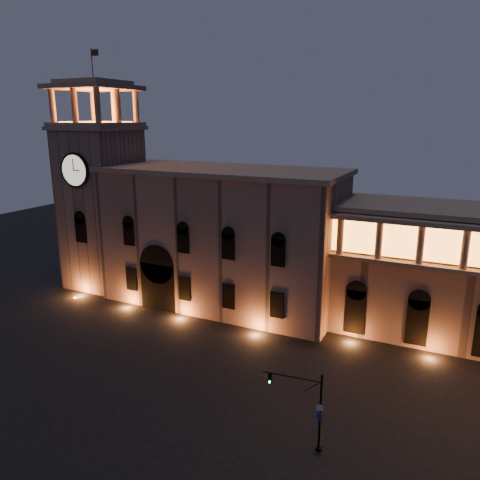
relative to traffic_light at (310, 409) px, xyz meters
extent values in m
plane|color=black|center=(-16.96, 0.59, -3.25)|extent=(160.00, 160.00, 0.00)
cube|color=#8B6A5B|center=(-18.96, 22.59, 5.25)|extent=(30.00, 12.00, 17.00)
cube|color=gray|center=(-18.96, 22.59, 14.05)|extent=(30.80, 12.80, 0.60)
cube|color=black|center=(-24.96, 17.19, -0.25)|extent=(5.00, 1.40, 6.00)
cylinder|color=black|center=(-24.96, 17.19, 2.75)|extent=(5.00, 1.40, 5.00)
cube|color=orange|center=(-24.96, 16.99, -0.45)|extent=(4.20, 0.20, 5.00)
cube|color=#8B6A5B|center=(-37.46, 21.59, 7.75)|extent=(9.00, 9.00, 22.00)
cube|color=gray|center=(-37.46, 21.59, 19.00)|extent=(9.80, 9.80, 0.50)
cylinder|color=black|center=(-37.46, 16.91, 13.75)|extent=(4.60, 0.35, 4.60)
cylinder|color=beige|center=(-37.46, 16.77, 13.75)|extent=(4.00, 0.12, 4.00)
cube|color=gray|center=(-37.46, 21.59, 19.50)|extent=(9.40, 9.40, 0.50)
cube|color=orange|center=(-37.46, 21.59, 19.80)|extent=(6.80, 6.80, 0.15)
cylinder|color=gray|center=(-41.26, 17.79, 21.85)|extent=(0.76, 0.76, 4.20)
cylinder|color=gray|center=(-37.46, 17.79, 21.85)|extent=(0.76, 0.76, 4.20)
cylinder|color=gray|center=(-33.66, 17.79, 21.85)|extent=(0.76, 0.76, 4.20)
cylinder|color=gray|center=(-41.26, 25.39, 21.85)|extent=(0.76, 0.76, 4.20)
cylinder|color=gray|center=(-37.46, 25.39, 21.85)|extent=(0.76, 0.76, 4.20)
cylinder|color=gray|center=(-33.66, 25.39, 21.85)|extent=(0.76, 0.76, 4.20)
cylinder|color=gray|center=(-41.26, 21.59, 21.85)|extent=(0.76, 0.76, 4.20)
cylinder|color=gray|center=(-33.66, 21.59, 21.85)|extent=(0.76, 0.76, 4.20)
cube|color=gray|center=(-37.46, 21.59, 24.25)|extent=(9.80, 9.80, 0.60)
cube|color=gray|center=(-37.46, 21.59, 24.85)|extent=(7.50, 7.50, 0.60)
cylinder|color=black|center=(-37.46, 21.59, 27.15)|extent=(0.10, 0.10, 4.00)
plane|color=#4F2216|center=(-36.86, 21.59, 28.55)|extent=(1.20, 0.00, 1.20)
cylinder|color=gray|center=(-2.96, 19.09, 8.25)|extent=(0.70, 0.70, 4.00)
cylinder|color=gray|center=(1.04, 19.09, 8.25)|extent=(0.70, 0.70, 4.00)
cylinder|color=gray|center=(5.04, 19.09, 8.25)|extent=(0.70, 0.70, 4.00)
cylinder|color=gray|center=(9.04, 19.09, 8.25)|extent=(0.70, 0.70, 4.00)
cylinder|color=black|center=(0.75, 0.08, -0.26)|extent=(0.17, 0.17, 5.98)
cylinder|color=black|center=(0.75, 0.08, -3.12)|extent=(0.48, 0.48, 0.26)
sphere|color=black|center=(0.75, 0.08, 2.82)|extent=(0.24, 0.24, 0.24)
cylinder|color=black|center=(-1.37, -0.13, 2.30)|extent=(4.26, 0.52, 0.10)
cube|color=black|center=(-2.99, -0.29, 1.88)|extent=(0.28, 0.26, 0.73)
cylinder|color=#0CE53F|center=(-2.97, -0.42, 1.64)|extent=(0.16, 0.08, 0.15)
cylinder|color=silver|center=(0.72, -0.04, 0.34)|extent=(0.51, 0.08, 0.51)
cylinder|color=navy|center=(0.72, -0.04, -0.34)|extent=(0.51, 0.08, 0.51)
camera|label=1|loc=(8.21, -28.71, 20.22)|focal=35.00mm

